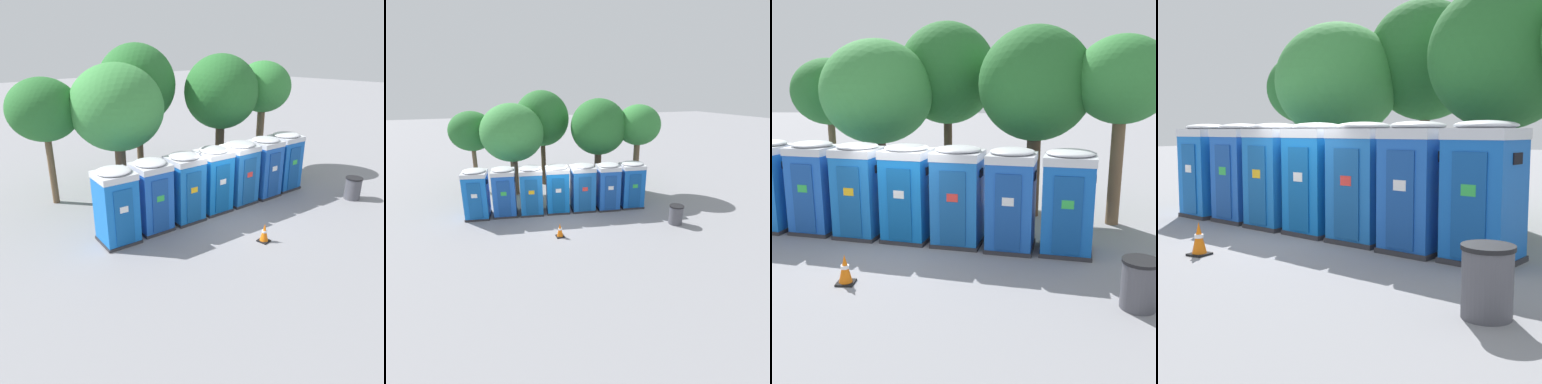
% 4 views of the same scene
% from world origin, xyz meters
% --- Properties ---
extents(ground_plane, '(120.00, 120.00, 0.00)m').
position_xyz_m(ground_plane, '(0.00, 0.00, 0.00)').
color(ground_plane, gray).
extents(portapotty_0, '(1.40, 1.40, 2.54)m').
position_xyz_m(portapotty_0, '(-3.97, 1.07, 1.28)').
color(portapotty_0, '#2D2D33').
rests_on(portapotty_0, ground).
extents(portapotty_1, '(1.35, 1.38, 2.54)m').
position_xyz_m(portapotty_1, '(-2.61, 0.93, 1.28)').
color(portapotty_1, '#2D2D33').
rests_on(portapotty_1, ground).
extents(portapotty_2, '(1.36, 1.38, 2.54)m').
position_xyz_m(portapotty_2, '(-1.27, 0.66, 1.28)').
color(portapotty_2, '#2D2D33').
rests_on(portapotty_2, ground).
extents(portapotty_3, '(1.40, 1.40, 2.54)m').
position_xyz_m(portapotty_3, '(0.08, 0.47, 1.28)').
color(portapotty_3, '#2D2D33').
rests_on(portapotty_3, ground).
extents(portapotty_4, '(1.40, 1.37, 2.54)m').
position_xyz_m(portapotty_4, '(1.43, 0.24, 1.28)').
color(portapotty_4, '#2D2D33').
rests_on(portapotty_4, ground).
extents(portapotty_5, '(1.34, 1.37, 2.54)m').
position_xyz_m(portapotty_5, '(2.76, -0.05, 1.28)').
color(portapotty_5, '#2D2D33').
rests_on(portapotty_5, ground).
extents(portapotty_6, '(1.41, 1.38, 2.54)m').
position_xyz_m(portapotty_6, '(4.12, -0.20, 1.28)').
color(portapotty_6, '#2D2D33').
rests_on(portapotty_6, ground).
extents(street_tree_0, '(3.69, 3.69, 5.49)m').
position_xyz_m(street_tree_0, '(-1.60, 4.04, 3.77)').
color(street_tree_0, brown).
rests_on(street_tree_0, ground).
extents(street_tree_1, '(2.71, 2.71, 5.38)m').
position_xyz_m(street_tree_1, '(5.81, 2.29, 4.09)').
color(street_tree_1, brown).
rests_on(street_tree_1, ground).
extents(street_tree_2, '(2.73, 2.73, 5.00)m').
position_xyz_m(street_tree_2, '(-3.83, 5.62, 3.77)').
color(street_tree_2, brown).
rests_on(street_tree_2, ground).
extents(street_tree_3, '(3.47, 3.47, 6.18)m').
position_xyz_m(street_tree_3, '(0.57, 5.49, 4.40)').
color(street_tree_3, '#4C3826').
rests_on(street_tree_3, ground).
extents(street_tree_4, '(3.41, 3.41, 5.73)m').
position_xyz_m(street_tree_4, '(3.49, 3.02, 4.01)').
color(street_tree_4, '#4C3826').
rests_on(street_tree_4, ground).
extents(trash_can, '(0.69, 0.69, 0.94)m').
position_xyz_m(trash_can, '(5.03, -3.02, 0.47)').
color(trash_can, '#4C4C54').
rests_on(trash_can, ground).
extents(traffic_cone, '(0.36, 0.36, 0.64)m').
position_xyz_m(traffic_cone, '(-0.66, -2.43, 0.31)').
color(traffic_cone, black).
rests_on(traffic_cone, ground).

